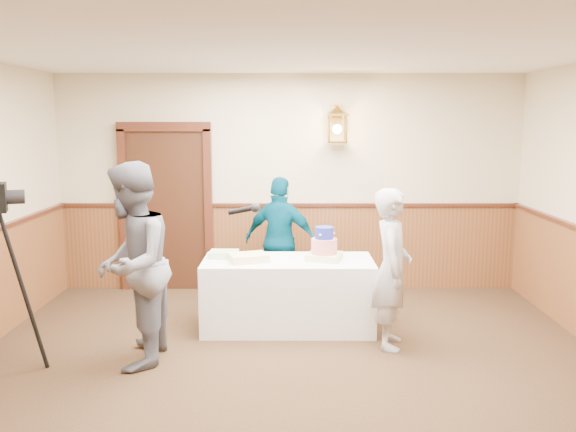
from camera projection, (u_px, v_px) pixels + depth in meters
The scene contains 9 objects.
ground at pixel (289, 411), 4.69m from camera, with size 7.00×7.00×0.00m, color #312013.
room_shell at pixel (283, 207), 4.90m from camera, with size 6.02×7.02×2.81m.
display_table at pixel (288, 294), 6.50m from camera, with size 1.80×0.80×0.75m, color white.
tiered_cake at pixel (324, 247), 6.42m from camera, with size 0.42×0.42×0.35m.
sheet_cake_yellow at pixel (248, 258), 6.36m from camera, with size 0.38×0.29×0.08m, color #E6C689.
sheet_cake_green at pixel (224, 254), 6.55m from camera, with size 0.30×0.24×0.07m, color #93C389.
interviewer at pixel (132, 265), 5.45m from camera, with size 1.52×0.90×1.85m.
baker at pixel (392, 268), 5.91m from camera, with size 0.57×0.38×1.57m, color #A6A5AB.
assistant_p at pixel (281, 241), 7.35m from camera, with size 0.91×0.38×1.54m, color #01435B.
Camera 1 is at (0.00, -4.40, 2.21)m, focal length 38.00 mm.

